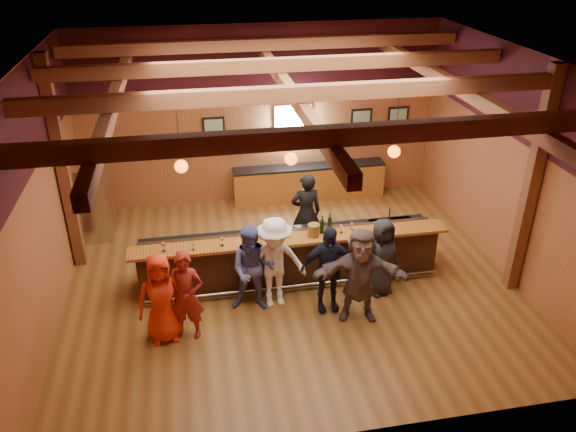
{
  "coord_description": "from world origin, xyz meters",
  "views": [
    {
      "loc": [
        -1.81,
        -9.48,
        6.59
      ],
      "look_at": [
        0.0,
        0.3,
        1.35
      ],
      "focal_mm": 35.0,
      "sensor_mm": 36.0,
      "label": 1
    }
  ],
  "objects_px": {
    "stainless_fridge": "(93,203)",
    "bottle_a": "(322,226)",
    "customer_brown": "(360,275)",
    "customer_white": "(275,263)",
    "customer_dark": "(381,257)",
    "customer_redvest": "(186,296)",
    "ice_bucket": "(314,230)",
    "back_bar_cabinet": "(309,182)",
    "customer_orange": "(161,298)",
    "bar_counter": "(290,255)",
    "customer_denim": "(253,269)",
    "customer_navy": "(328,269)",
    "bartender": "(306,213)"
  },
  "relations": [
    {
      "from": "customer_brown",
      "to": "bottle_a",
      "type": "relative_size",
      "value": 4.93
    },
    {
      "from": "back_bar_cabinet",
      "to": "bottle_a",
      "type": "height_order",
      "value": "bottle_a"
    },
    {
      "from": "customer_orange",
      "to": "bottle_a",
      "type": "distance_m",
      "value": 3.4
    },
    {
      "from": "back_bar_cabinet",
      "to": "customer_brown",
      "type": "height_order",
      "value": "customer_brown"
    },
    {
      "from": "customer_brown",
      "to": "customer_navy",
      "type": "bearing_deg",
      "value": 155.82
    },
    {
      "from": "customer_navy",
      "to": "customer_dark",
      "type": "xyz_separation_m",
      "value": [
        1.16,
        0.34,
        -0.08
      ]
    },
    {
      "from": "bartender",
      "to": "customer_denim",
      "type": "bearing_deg",
      "value": 53.38
    },
    {
      "from": "back_bar_cabinet",
      "to": "customer_orange",
      "type": "height_order",
      "value": "customer_orange"
    },
    {
      "from": "back_bar_cabinet",
      "to": "customer_redvest",
      "type": "xyz_separation_m",
      "value": [
        -3.3,
        -5.08,
        0.38
      ]
    },
    {
      "from": "customer_white",
      "to": "customer_navy",
      "type": "height_order",
      "value": "customer_white"
    },
    {
      "from": "customer_white",
      "to": "bottle_a",
      "type": "distance_m",
      "value": 1.28
    },
    {
      "from": "stainless_fridge",
      "to": "bottle_a",
      "type": "relative_size",
      "value": 4.77
    },
    {
      "from": "customer_denim",
      "to": "customer_brown",
      "type": "xyz_separation_m",
      "value": [
        1.87,
        -0.63,
        0.05
      ]
    },
    {
      "from": "bar_counter",
      "to": "ice_bucket",
      "type": "height_order",
      "value": "ice_bucket"
    },
    {
      "from": "customer_denim",
      "to": "back_bar_cabinet",
      "type": "bearing_deg",
      "value": 79.79
    },
    {
      "from": "customer_dark",
      "to": "bartender",
      "type": "relative_size",
      "value": 0.87
    },
    {
      "from": "customer_orange",
      "to": "bottle_a",
      "type": "relative_size",
      "value": 4.49
    },
    {
      "from": "bar_counter",
      "to": "customer_redvest",
      "type": "bearing_deg",
      "value": -144.4
    },
    {
      "from": "stainless_fridge",
      "to": "customer_brown",
      "type": "height_order",
      "value": "customer_brown"
    },
    {
      "from": "bar_counter",
      "to": "back_bar_cabinet",
      "type": "height_order",
      "value": "bar_counter"
    },
    {
      "from": "bar_counter",
      "to": "ice_bucket",
      "type": "relative_size",
      "value": 24.85
    },
    {
      "from": "bartender",
      "to": "ice_bucket",
      "type": "bearing_deg",
      "value": 83.5
    },
    {
      "from": "customer_orange",
      "to": "customer_denim",
      "type": "distance_m",
      "value": 1.76
    },
    {
      "from": "bar_counter",
      "to": "ice_bucket",
      "type": "xyz_separation_m",
      "value": [
        0.41,
        -0.32,
        0.72
      ]
    },
    {
      "from": "bottle_a",
      "to": "customer_navy",
      "type": "bearing_deg",
      "value": -96.6
    },
    {
      "from": "stainless_fridge",
      "to": "bottle_a",
      "type": "xyz_separation_m",
      "value": [
        4.71,
        -2.68,
        0.36
      ]
    },
    {
      "from": "bar_counter",
      "to": "customer_dark",
      "type": "height_order",
      "value": "customer_dark"
    },
    {
      "from": "customer_redvest",
      "to": "bartender",
      "type": "relative_size",
      "value": 0.92
    },
    {
      "from": "stainless_fridge",
      "to": "customer_brown",
      "type": "relative_size",
      "value": 0.97
    },
    {
      "from": "ice_bucket",
      "to": "bartender",
      "type": "bearing_deg",
      "value": 83.98
    },
    {
      "from": "back_bar_cabinet",
      "to": "bartender",
      "type": "bearing_deg",
      "value": -104.03
    },
    {
      "from": "back_bar_cabinet",
      "to": "customer_orange",
      "type": "relative_size",
      "value": 2.36
    },
    {
      "from": "customer_white",
      "to": "customer_navy",
      "type": "distance_m",
      "value": 0.99
    },
    {
      "from": "bar_counter",
      "to": "customer_orange",
      "type": "xyz_separation_m",
      "value": [
        -2.54,
        -1.5,
        0.32
      ]
    },
    {
      "from": "customer_redvest",
      "to": "ice_bucket",
      "type": "relative_size",
      "value": 6.72
    },
    {
      "from": "customer_white",
      "to": "customer_brown",
      "type": "height_order",
      "value": "customer_brown"
    },
    {
      "from": "back_bar_cabinet",
      "to": "bartender",
      "type": "height_order",
      "value": "bartender"
    },
    {
      "from": "customer_white",
      "to": "customer_dark",
      "type": "height_order",
      "value": "customer_white"
    },
    {
      "from": "bar_counter",
      "to": "customer_redvest",
      "type": "xyz_separation_m",
      "value": [
        -2.11,
        -1.51,
        0.33
      ]
    },
    {
      "from": "bartender",
      "to": "customer_orange",
      "type": "bearing_deg",
      "value": 38.84
    },
    {
      "from": "bar_counter",
      "to": "customer_orange",
      "type": "distance_m",
      "value": 2.96
    },
    {
      "from": "ice_bucket",
      "to": "stainless_fridge",
      "type": "bearing_deg",
      "value": 148.56
    },
    {
      "from": "stainless_fridge",
      "to": "customer_brown",
      "type": "xyz_separation_m",
      "value": [
        5.11,
        -4.0,
        0.03
      ]
    },
    {
      "from": "customer_white",
      "to": "ice_bucket",
      "type": "distance_m",
      "value": 1.07
    },
    {
      "from": "back_bar_cabinet",
      "to": "bottle_a",
      "type": "bearing_deg",
      "value": -98.78
    },
    {
      "from": "back_bar_cabinet",
      "to": "stainless_fridge",
      "type": "distance_m",
      "value": 5.43
    },
    {
      "from": "ice_bucket",
      "to": "customer_orange",
      "type": "bearing_deg",
      "value": -158.14
    },
    {
      "from": "ice_bucket",
      "to": "bar_counter",
      "type": "bearing_deg",
      "value": 142.2
    },
    {
      "from": "back_bar_cabinet",
      "to": "ice_bucket",
      "type": "height_order",
      "value": "ice_bucket"
    },
    {
      "from": "customer_navy",
      "to": "bartender",
      "type": "height_order",
      "value": "bartender"
    }
  ]
}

